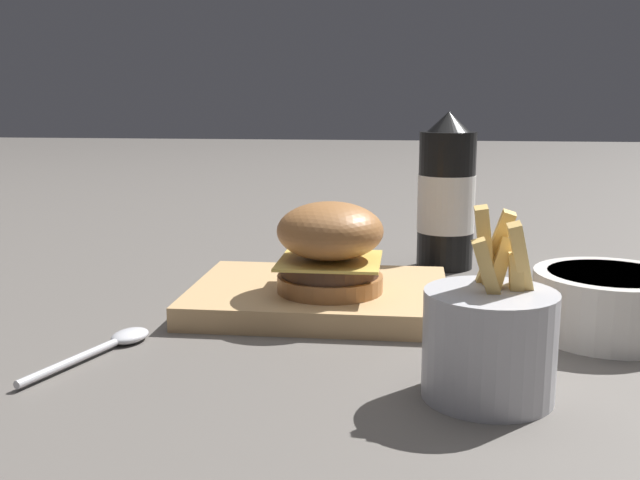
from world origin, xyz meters
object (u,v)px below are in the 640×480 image
Objects in this scene: serving_board at (320,296)px; fries_basket at (490,341)px; burger at (330,247)px; side_bowl at (609,303)px; ketchup_bottle at (446,197)px; spoon at (114,343)px.

fries_basket is at bearing -55.63° from serving_board.
burger reaches higher than side_bowl.
ketchup_bottle is (0.14, 0.21, 0.08)m from serving_board.
fries_basket is 0.21m from side_bowl.
burger reaches higher than serving_board.
serving_board is at bearing 118.69° from burger.
side_bowl reaches higher than spoon.
fries_basket is 1.03× the size of side_bowl.
spoon is (-0.32, -0.37, -0.09)m from ketchup_bottle.
ketchup_bottle is at bearing 55.56° from serving_board.
serving_board is 0.07m from burger.
serving_board is 0.23m from spoon.
ketchup_bottle is at bearing -21.58° from spoon.
burger is 0.25m from fries_basket.
spoon is (-0.33, 0.07, -0.04)m from fries_basket.
serving_board is 1.86× the size of fries_basket.
fries_basket is 0.97× the size of spoon.
serving_board is at bearing -28.22° from spoon.
side_bowl reaches higher than serving_board.
fries_basket is at bearing -128.22° from side_bowl.
ketchup_bottle reaches higher than side_bowl.
fries_basket reaches higher than serving_board.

